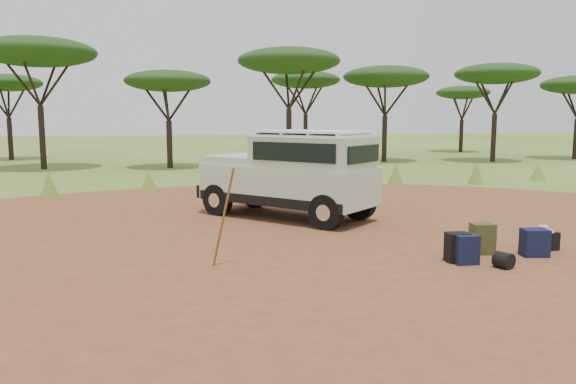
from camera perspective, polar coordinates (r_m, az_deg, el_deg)
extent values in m
plane|color=#4F6F27|center=(10.94, 1.85, -5.65)|extent=(140.00, 140.00, 0.00)
cylinder|color=brown|center=(10.93, 1.85, -5.63)|extent=(23.00, 23.00, 0.01)
cone|color=#4F6F27|center=(18.94, -23.12, 0.68)|extent=(0.60, 0.60, 0.85)
cone|color=#4F6F27|center=(19.58, -13.99, 1.05)|extent=(0.60, 0.60, 0.70)
cone|color=#4F6F27|center=(19.38, -5.10, 1.48)|extent=(0.60, 0.60, 0.90)
cone|color=#4F6F27|center=(19.66, 3.76, 1.44)|extent=(0.60, 0.60, 0.80)
cone|color=#4F6F27|center=(21.39, 10.89, 1.75)|extent=(0.60, 0.60, 0.75)
cone|color=#4F6F27|center=(22.28, 18.58, 1.85)|extent=(0.60, 0.60, 0.85)
cone|color=#4F6F27|center=(24.33, 24.07, 1.86)|extent=(0.60, 0.60, 0.70)
cylinder|color=black|center=(29.72, -23.70, 5.08)|extent=(0.28, 0.28, 3.06)
ellipsoid|color=black|center=(29.86, -24.12, 12.85)|extent=(5.50, 5.50, 1.38)
cylinder|color=black|center=(28.50, -11.94, 4.75)|extent=(0.28, 0.28, 2.34)
ellipsoid|color=black|center=(28.52, -12.12, 10.97)|extent=(4.20, 4.20, 1.05)
cylinder|color=black|center=(28.90, 0.09, 5.53)|extent=(0.28, 0.28, 2.93)
ellipsoid|color=black|center=(29.02, 0.10, 13.19)|extent=(5.20, 5.20, 1.30)
cylinder|color=black|center=(32.43, 9.77, 5.37)|extent=(0.28, 0.28, 2.61)
ellipsoid|color=black|center=(32.49, 9.91, 11.46)|extent=(4.80, 4.80, 1.20)
cylinder|color=black|center=(33.98, 20.16, 5.19)|extent=(0.28, 0.28, 2.70)
ellipsoid|color=black|center=(34.05, 20.44, 11.20)|extent=(4.60, 4.60, 1.15)
cylinder|color=black|center=(38.10, 27.20, 4.82)|extent=(0.28, 0.28, 2.43)
cylinder|color=black|center=(37.18, -26.38, 4.86)|extent=(0.28, 0.28, 2.48)
ellipsoid|color=black|center=(37.22, -26.68, 9.89)|extent=(4.00, 4.00, 1.00)
cylinder|color=black|center=(37.11, 1.78, 5.81)|extent=(0.28, 0.28, 2.70)
ellipsoid|color=black|center=(37.17, 1.81, 11.32)|extent=(4.50, 4.50, 1.12)
cylinder|color=black|center=(42.78, 17.18, 5.48)|extent=(0.28, 0.28, 2.34)
ellipsoid|color=black|center=(42.79, 17.34, 9.62)|extent=(3.80, 3.80, 0.95)
cube|color=#ADC9AB|center=(14.03, -0.11, 0.87)|extent=(4.18, 4.44, 0.92)
cube|color=black|center=(14.07, -0.11, -0.51)|extent=(4.15, 4.40, 0.23)
cube|color=#ADC9AB|center=(13.52, 2.57, 4.09)|extent=(3.05, 3.15, 0.72)
cube|color=white|center=(13.50, 2.58, 5.75)|extent=(3.08, 3.17, 0.06)
cube|color=white|center=(13.50, 2.58, 6.15)|extent=(2.86, 2.94, 0.05)
cube|color=#ADC9AB|center=(14.81, -4.42, 3.36)|extent=(2.31, 2.31, 0.19)
cube|color=black|center=(14.28, -1.91, 4.43)|extent=(1.21, 1.08, 0.51)
cube|color=black|center=(12.80, 0.44, 4.06)|extent=(1.52, 1.75, 0.43)
cube|color=black|center=(14.26, 4.48, 4.40)|extent=(1.52, 1.75, 0.43)
cube|color=black|center=(12.83, 7.69, 3.85)|extent=(1.11, 0.97, 0.40)
cube|color=black|center=(15.46, -6.83, 0.38)|extent=(1.41, 1.25, 0.33)
cylinder|color=black|center=(15.46, -7.19, 3.25)|extent=(0.99, 0.87, 0.07)
cylinder|color=black|center=(15.50, -7.16, 1.36)|extent=(0.99, 0.87, 0.07)
cylinder|color=silver|center=(15.29, -7.92, 2.46)|extent=(0.20, 0.19, 0.21)
cylinder|color=silver|center=(15.68, -6.57, 2.61)|extent=(0.20, 0.19, 0.21)
cube|color=white|center=(15.49, -7.05, 0.83)|extent=(0.33, 0.29, 0.12)
cylinder|color=black|center=(14.92, 0.30, 4.15)|extent=(0.11, 0.11, 0.79)
cylinder|color=black|center=(14.52, -7.16, -0.78)|extent=(0.73, 0.79, 0.81)
cylinder|color=black|center=(15.68, -3.33, -0.11)|extent=(0.73, 0.79, 0.81)
cylinder|color=black|center=(12.56, 3.91, -2.05)|extent=(0.73, 0.79, 0.81)
cylinder|color=black|center=(13.89, 7.27, -1.17)|extent=(0.73, 0.79, 0.81)
cylinder|color=brown|center=(9.46, -6.58, -2.60)|extent=(0.40, 0.18, 1.68)
cube|color=black|center=(10.23, 16.82, -5.42)|extent=(0.41, 0.32, 0.52)
cube|color=black|center=(10.13, 17.61, -5.60)|extent=(0.41, 0.30, 0.51)
cube|color=#414821|center=(10.95, 19.13, -4.52)|extent=(0.45, 0.36, 0.57)
cube|color=black|center=(11.13, 23.77, -4.74)|extent=(0.51, 0.42, 0.50)
cube|color=black|center=(11.76, 24.45, -4.52)|extent=(0.50, 0.36, 0.35)
cylinder|color=black|center=(10.09, 21.06, -6.50)|extent=(0.35, 0.35, 0.27)
cylinder|color=beige|center=(11.72, 24.50, -3.64)|extent=(0.39, 0.39, 0.02)
cylinder|color=beige|center=(11.71, 24.51, -3.36)|extent=(0.20, 0.20, 0.10)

